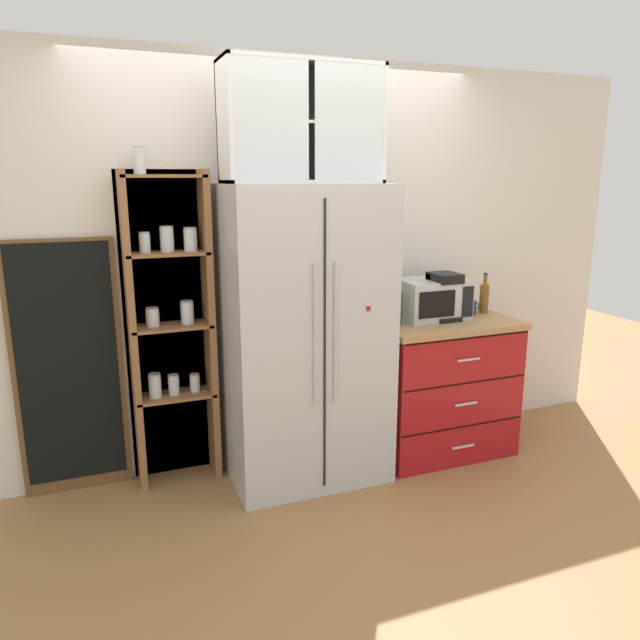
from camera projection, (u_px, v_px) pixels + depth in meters
ground_plane at (307, 473)px, 3.78m from camera, size 10.78×10.78×0.00m
wall_back_cream at (285, 266)px, 3.85m from camera, size 5.08×0.10×2.55m
refrigerator at (305, 336)px, 3.59m from camera, size 0.94×0.67×1.80m
pantry_shelf_column at (170, 323)px, 3.56m from camera, size 0.53×0.25×2.00m
counter_cabinet at (438, 384)px, 4.05m from camera, size 0.94×0.66×0.92m
microwave at (432, 299)px, 3.93m from camera, size 0.44×0.33×0.26m
coffee_maker at (442, 296)px, 3.91m from camera, size 0.17×0.20×0.31m
mug_navy at (470, 307)px, 4.07m from camera, size 0.12×0.08×0.10m
bottle_green at (398, 304)px, 3.77m from camera, size 0.06×0.06×0.29m
bottle_amber at (484, 295)px, 4.10m from camera, size 0.06×0.06×0.28m
upper_cabinet at (300, 124)px, 3.35m from camera, size 0.90×0.32×0.65m
chalkboard_menu at (69, 369)px, 3.43m from camera, size 0.60×0.04×1.51m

